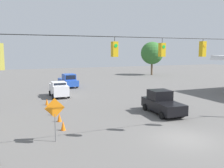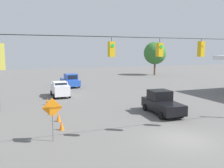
{
  "view_description": "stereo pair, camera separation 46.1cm",
  "coord_description": "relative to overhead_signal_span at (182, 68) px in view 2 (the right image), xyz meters",
  "views": [
    {
      "loc": [
        10.39,
        12.85,
        5.8
      ],
      "look_at": [
        1.2,
        -9.69,
        2.52
      ],
      "focal_mm": 40.0,
      "sensor_mm": 36.0,
      "label": 1
    },
    {
      "loc": [
        9.96,
        13.02,
        5.8
      ],
      "look_at": [
        1.2,
        -9.69,
        2.52
      ],
      "focal_mm": 40.0,
      "sensor_mm": 36.0,
      "label": 2
    }
  ],
  "objects": [
    {
      "name": "traffic_cone_second",
      "position": [
        7.0,
        -6.73,
        -4.3
      ],
      "size": [
        0.35,
        0.35,
        0.72
      ],
      "primitive_type": "cone",
      "color": "orange",
      "rests_on": "ground_plane"
    },
    {
      "name": "pickup_truck_blue_withflow_deep",
      "position": [
        2.02,
        -26.18,
        -3.68
      ],
      "size": [
        2.43,
        5.63,
        2.12
      ],
      "color": "#234CB2",
      "rests_on": "ground_plane"
    },
    {
      "name": "pickup_truck_black_crossing_near",
      "position": [
        -2.33,
        -5.9,
        -3.68
      ],
      "size": [
        2.5,
        5.21,
        2.12
      ],
      "color": "black",
      "rests_on": "ground_plane"
    },
    {
      "name": "traffic_cone_third",
      "position": [
        7.09,
        -9.0,
        -4.3
      ],
      "size": [
        0.35,
        0.35,
        0.72
      ],
      "primitive_type": "cone",
      "color": "orange",
      "rests_on": "ground_plane"
    },
    {
      "name": "traffic_cone_fourth",
      "position": [
        7.02,
        -11.35,
        -4.3
      ],
      "size": [
        0.35,
        0.35,
        0.72
      ],
      "primitive_type": "cone",
      "color": "orange",
      "rests_on": "ground_plane"
    },
    {
      "name": "ground_plane",
      "position": [
        0.11,
        0.46,
        -4.66
      ],
      "size": [
        140.0,
        140.0,
        0.0
      ],
      "primitive_type": "plane",
      "color": "#605E5B"
    },
    {
      "name": "sedan_white_withflow_far",
      "position": [
        5.0,
        -17.93,
        -3.66
      ],
      "size": [
        2.1,
        4.11,
        1.91
      ],
      "color": "silver",
      "rests_on": "ground_plane"
    },
    {
      "name": "traffic_cone_nearest",
      "position": [
        7.16,
        -4.37,
        -4.3
      ],
      "size": [
        0.35,
        0.35,
        0.72
      ],
      "primitive_type": "cone",
      "color": "orange",
      "rests_on": "ground_plane"
    },
    {
      "name": "traffic_cone_fifth",
      "position": [
        7.09,
        -13.53,
        -4.3
      ],
      "size": [
        0.35,
        0.35,
        0.72
      ],
      "primitive_type": "cone",
      "color": "orange",
      "rests_on": "ground_plane"
    },
    {
      "name": "overhead_signal_span",
      "position": [
        0.0,
        0.0,
        0.0
      ],
      "size": [
        22.66,
        0.38,
        7.23
      ],
      "color": "#4C473D",
      "rests_on": "ground_plane"
    },
    {
      "name": "work_zone_sign",
      "position": [
        8.05,
        -2.29,
        -2.67
      ],
      "size": [
        1.27,
        0.06,
        2.84
      ],
      "color": "slate",
      "rests_on": "ground_plane"
    },
    {
      "name": "tree_horizon_left",
      "position": [
        -20.76,
        -38.18,
        0.54
      ],
      "size": [
        5.3,
        5.3,
        7.86
      ],
      "color": "brown",
      "rests_on": "ground_plane"
    }
  ]
}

